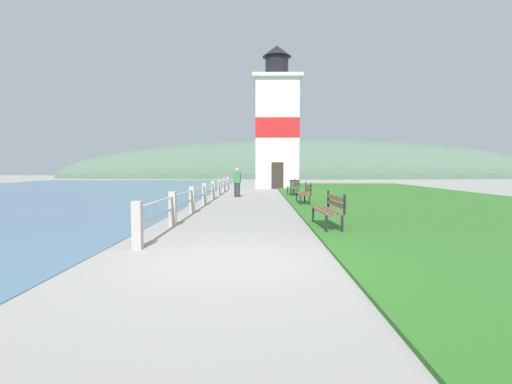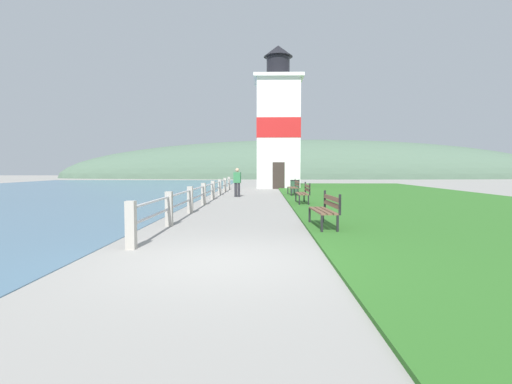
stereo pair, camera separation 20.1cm
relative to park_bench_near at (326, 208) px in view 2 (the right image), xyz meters
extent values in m
plane|color=gray|center=(-2.36, -3.62, -0.54)|extent=(160.00, 160.00, 0.00)
cube|color=#2D6623|center=(5.50, 9.58, -0.51)|extent=(12.00, 39.60, 0.06)
cube|color=#A8A399|center=(-4.12, -2.62, -0.07)|extent=(0.18, 0.18, 0.92)
cube|color=#A8A399|center=(-4.12, 0.44, -0.07)|extent=(0.18, 0.18, 0.92)
cube|color=#A8A399|center=(-4.12, 3.51, -0.07)|extent=(0.18, 0.18, 0.92)
cube|color=#A8A399|center=(-4.12, 6.57, -0.07)|extent=(0.18, 0.18, 0.92)
cube|color=#A8A399|center=(-4.12, 9.63, -0.07)|extent=(0.18, 0.18, 0.92)
cube|color=#A8A399|center=(-4.12, 12.70, -0.07)|extent=(0.18, 0.18, 0.92)
cube|color=#A8A399|center=(-4.12, 15.76, -0.07)|extent=(0.18, 0.18, 0.92)
cube|color=#A8A399|center=(-4.12, 18.82, -0.07)|extent=(0.18, 0.18, 0.92)
cylinder|color=#B2B2B7|center=(-4.12, 8.10, 0.25)|extent=(0.06, 21.44, 0.06)
cylinder|color=#B2B2B7|center=(-4.12, 8.10, -0.07)|extent=(0.06, 21.44, 0.06)
cube|color=brown|center=(-0.24, -0.01, -0.07)|extent=(0.21, 1.73, 0.04)
cube|color=brown|center=(-0.09, -0.01, -0.07)|extent=(0.21, 1.73, 0.04)
cube|color=brown|center=(0.06, 0.00, -0.07)|extent=(0.21, 1.73, 0.04)
cube|color=brown|center=(0.14, 0.01, 0.25)|extent=(0.15, 1.73, 0.11)
cube|color=brown|center=(0.14, 0.01, 0.09)|extent=(0.15, 1.73, 0.11)
cube|color=black|center=(-0.23, -0.85, -0.31)|extent=(0.05, 0.05, 0.45)
cube|color=black|center=(-0.32, 0.82, -0.31)|extent=(0.05, 0.05, 0.45)
cube|color=black|center=(0.14, -0.83, -0.31)|extent=(0.05, 0.05, 0.45)
cube|color=black|center=(0.05, 0.84, -0.31)|extent=(0.05, 0.05, 0.45)
cube|color=black|center=(0.19, -0.83, 0.16)|extent=(0.05, 0.05, 0.49)
cube|color=black|center=(0.10, 0.85, 0.16)|extent=(0.05, 0.05, 0.49)
cube|color=brown|center=(-0.11, 6.88, -0.07)|extent=(0.13, 1.72, 0.04)
cube|color=brown|center=(0.04, 6.88, -0.07)|extent=(0.13, 1.72, 0.04)
cube|color=brown|center=(0.19, 6.88, -0.07)|extent=(0.13, 1.72, 0.04)
cube|color=brown|center=(0.27, 6.88, 0.25)|extent=(0.07, 1.72, 0.11)
cube|color=brown|center=(0.27, 6.88, 0.09)|extent=(0.07, 1.72, 0.11)
cube|color=black|center=(-0.14, 6.05, -0.31)|extent=(0.05, 0.05, 0.45)
cube|color=black|center=(-0.15, 7.72, -0.31)|extent=(0.05, 0.05, 0.45)
cube|color=black|center=(0.23, 6.05, -0.31)|extent=(0.05, 0.05, 0.45)
cube|color=black|center=(0.22, 7.72, -0.31)|extent=(0.05, 0.05, 0.45)
cube|color=black|center=(0.28, 6.05, 0.16)|extent=(0.05, 0.05, 0.49)
cube|color=black|center=(0.27, 7.72, 0.16)|extent=(0.05, 0.05, 0.49)
cube|color=brown|center=(-0.11, 12.20, -0.07)|extent=(0.21, 1.62, 0.04)
cube|color=brown|center=(0.04, 12.20, -0.07)|extent=(0.21, 1.62, 0.04)
cube|color=brown|center=(0.19, 12.21, -0.07)|extent=(0.21, 1.62, 0.04)
cube|color=brown|center=(0.27, 12.22, 0.25)|extent=(0.15, 1.61, 0.11)
cube|color=brown|center=(0.27, 12.22, 0.09)|extent=(0.15, 1.61, 0.11)
cube|color=black|center=(-0.10, 11.41, -0.31)|extent=(0.05, 0.05, 0.45)
cube|color=black|center=(-0.19, 12.97, -0.31)|extent=(0.05, 0.05, 0.45)
cube|color=black|center=(0.27, 11.44, -0.31)|extent=(0.05, 0.05, 0.45)
cube|color=black|center=(0.18, 12.99, -0.31)|extent=(0.05, 0.05, 0.45)
cube|color=black|center=(0.32, 11.44, 0.16)|extent=(0.05, 0.05, 0.49)
cube|color=black|center=(0.23, 13.00, 0.16)|extent=(0.05, 0.05, 0.49)
cube|color=white|center=(-0.49, 21.38, 3.63)|extent=(3.27, 3.27, 8.34)
cube|color=red|center=(-0.49, 21.38, 4.05)|extent=(3.31, 3.31, 1.50)
cube|color=white|center=(-0.49, 21.38, 7.93)|extent=(3.76, 3.76, 0.25)
cylinder|color=black|center=(-0.49, 21.38, 8.85)|extent=(1.80, 1.80, 1.59)
cone|color=black|center=(-0.49, 21.38, 10.08)|extent=(2.25, 2.25, 0.87)
cube|color=#332823|center=(-0.49, 19.72, 0.46)|extent=(0.90, 0.06, 2.00)
cylinder|color=#28282D|center=(-3.11, 11.36, -0.16)|extent=(0.14, 0.14, 0.76)
cylinder|color=#28282D|center=(-2.94, 11.33, -0.16)|extent=(0.14, 0.14, 0.76)
cube|color=#337A47|center=(-3.02, 11.35, 0.51)|extent=(0.41, 0.26, 0.57)
sphere|color=tan|center=(-3.02, 11.35, 0.92)|extent=(0.21, 0.21, 0.21)
cylinder|color=#2D5138|center=(0.28, 14.15, -0.14)|extent=(0.50, 0.50, 0.80)
cylinder|color=black|center=(0.28, 14.15, 0.28)|extent=(0.54, 0.54, 0.04)
ellipsoid|color=#4C6651|center=(5.64, 52.78, -0.54)|extent=(80.00, 16.00, 12.00)
camera|label=1|loc=(-1.78, -10.13, 1.01)|focal=28.00mm
camera|label=2|loc=(-1.58, -10.13, 1.01)|focal=28.00mm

